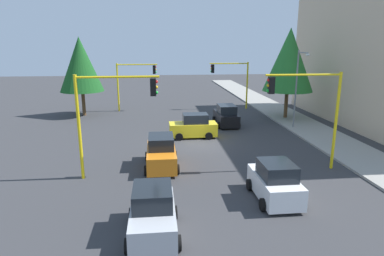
% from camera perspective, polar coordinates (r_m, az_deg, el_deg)
% --- Properties ---
extents(ground_plane, '(120.00, 120.00, 0.00)m').
position_cam_1_polar(ground_plane, '(25.80, 1.23, -2.76)').
color(ground_plane, '#353538').
extents(sidewalk_kerb, '(80.00, 4.00, 0.15)m').
position_cam_1_polar(sidewalk_kerb, '(33.34, 18.28, 0.55)').
color(sidewalk_kerb, gray).
rests_on(sidewalk_kerb, ground).
extents(lane_arrow_near, '(2.40, 1.10, 1.10)m').
position_cam_1_polar(lane_arrow_near, '(14.97, -4.76, -15.93)').
color(lane_arrow_near, silver).
rests_on(lane_arrow_near, ground).
extents(traffic_signal_far_left, '(0.36, 4.59, 5.48)m').
position_cam_1_polar(traffic_signal_far_left, '(39.65, 6.87, 8.81)').
color(traffic_signal_far_left, yellow).
rests_on(traffic_signal_far_left, ground).
extents(traffic_signal_far_right, '(0.36, 4.59, 5.42)m').
position_cam_1_polar(traffic_signal_far_right, '(38.73, -9.88, 8.52)').
color(traffic_signal_far_right, yellow).
rests_on(traffic_signal_far_right, ground).
extents(traffic_signal_near_right, '(0.36, 4.59, 5.92)m').
position_cam_1_polar(traffic_signal_near_right, '(18.94, -13.78, 3.64)').
color(traffic_signal_near_right, yellow).
rests_on(traffic_signal_near_right, ground).
extents(traffic_signal_near_left, '(0.36, 4.59, 5.94)m').
position_cam_1_polar(traffic_signal_near_left, '(20.79, 19.44, 4.17)').
color(traffic_signal_near_left, yellow).
rests_on(traffic_signal_near_left, ground).
extents(street_lamp_curbside, '(2.15, 0.28, 7.00)m').
position_cam_1_polar(street_lamp_curbside, '(30.86, 17.72, 7.62)').
color(street_lamp_curbside, slate).
rests_on(street_lamp_curbside, ground).
extents(tree_opposite_side, '(4.52, 4.52, 8.28)m').
position_cam_1_polar(tree_opposite_side, '(37.36, -18.51, 10.26)').
color(tree_opposite_side, brown).
rests_on(tree_opposite_side, ground).
extents(tree_roadside_mid, '(4.95, 4.95, 9.08)m').
position_cam_1_polar(tree_roadside_mid, '(35.09, 16.25, 11.10)').
color(tree_roadside_mid, brown).
rests_on(tree_roadside_mid, ground).
extents(car_yellow, '(1.96, 3.87, 1.98)m').
position_cam_1_polar(car_yellow, '(27.45, 0.26, 0.22)').
color(car_yellow, yellow).
rests_on(car_yellow, ground).
extents(car_orange, '(4.13, 2.06, 1.98)m').
position_cam_1_polar(car_orange, '(20.93, -5.28, -4.29)').
color(car_orange, orange).
rests_on(car_orange, ground).
extents(car_silver, '(3.77, 2.08, 1.98)m').
position_cam_1_polar(car_silver, '(13.88, -6.70, -14.34)').
color(car_silver, '#B2B5BA').
rests_on(car_silver, ground).
extents(car_black, '(4.14, 2.08, 1.98)m').
position_cam_1_polar(car_black, '(31.75, 5.85, 2.07)').
color(car_black, black).
rests_on(car_black, ground).
extents(car_white, '(3.67, 2.08, 1.98)m').
position_cam_1_polar(car_white, '(17.10, 13.99, -9.00)').
color(car_white, white).
rests_on(car_white, ground).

